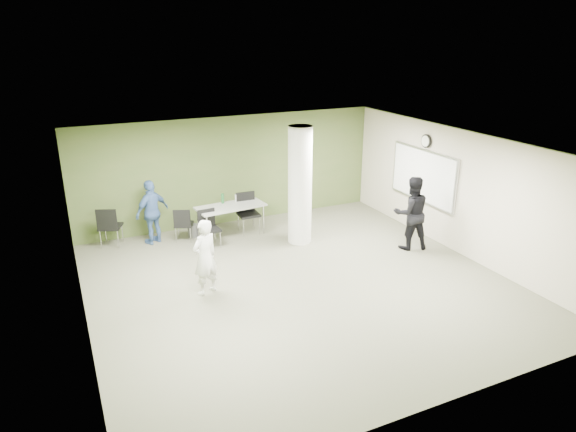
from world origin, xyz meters
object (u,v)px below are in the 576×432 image
folding_table (230,207)px  chair_back_left (109,224)px  man_black (411,213)px  man_blue (152,212)px  woman_white (205,257)px

folding_table → chair_back_left: folding_table is taller
man_black → man_blue: 6.05m
woman_white → man_black: (4.93, 0.14, 0.11)m
man_black → man_blue: man_black is taller
man_blue → chair_back_left: bearing=-37.3°
man_black → woman_white: bearing=17.2°
chair_back_left → man_black: size_ratio=0.56×
man_black → man_blue: size_ratio=1.11×
folding_table → man_black: (3.52, -2.48, 0.12)m
chair_back_left → man_black: man_black is taller
chair_back_left → man_blue: (0.98, -0.17, 0.21)m
folding_table → man_blue: 1.86m
man_black → man_blue: (-5.34, 2.84, -0.09)m
man_black → folding_table: bearing=-19.6°
woman_white → man_blue: size_ratio=0.97×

